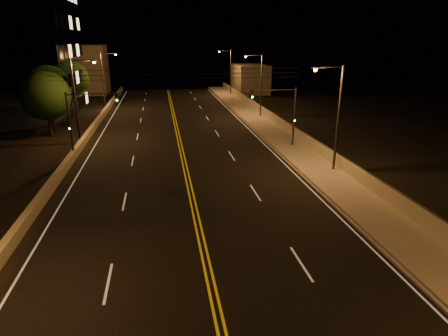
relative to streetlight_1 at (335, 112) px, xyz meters
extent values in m
cube|color=black|center=(-11.50, -2.61, -4.93)|extent=(18.00, 120.00, 0.02)
cube|color=gray|center=(-0.70, -2.61, -4.79)|extent=(3.60, 120.00, 0.30)
cube|color=gray|center=(-2.57, -2.61, -4.87)|extent=(0.14, 120.00, 0.15)
cube|color=#A5A189|center=(0.95, -2.61, -4.14)|extent=(0.30, 120.00, 1.00)
cube|color=#A5A189|center=(-21.31, -2.61, -4.58)|extent=(0.45, 120.00, 0.73)
cube|color=gray|center=(5.00, 48.92, -2.16)|extent=(6.00, 10.00, 5.56)
cube|color=gray|center=(-27.50, 53.01, -0.27)|extent=(8.00, 8.00, 9.35)
cylinder|color=black|center=(0.95, -2.61, -3.61)|extent=(0.06, 120.00, 0.06)
cube|color=silver|center=(-20.10, -2.61, -4.92)|extent=(0.12, 116.00, 0.00)
cube|color=silver|center=(-2.90, -2.61, -4.92)|extent=(0.12, 116.00, 0.00)
cube|color=gold|center=(-11.65, -2.61, -4.92)|extent=(0.12, 116.00, 0.00)
cube|color=gold|center=(-11.35, -2.61, -4.92)|extent=(0.12, 116.00, 0.00)
cube|color=silver|center=(-16.00, -12.11, -4.92)|extent=(0.12, 3.00, 0.00)
cube|color=silver|center=(-16.00, -3.11, -4.92)|extent=(0.12, 3.00, 0.00)
cube|color=silver|center=(-16.00, 5.89, -4.92)|extent=(0.12, 3.00, 0.00)
cube|color=silver|center=(-16.00, 14.89, -4.92)|extent=(0.12, 3.00, 0.00)
cube|color=silver|center=(-16.00, 23.89, -4.92)|extent=(0.12, 3.00, 0.00)
cube|color=silver|center=(-16.00, 32.89, -4.92)|extent=(0.12, 3.00, 0.00)
cube|color=silver|center=(-16.00, 41.89, -4.92)|extent=(0.12, 3.00, 0.00)
cube|color=silver|center=(-16.00, 50.89, -4.92)|extent=(0.12, 3.00, 0.00)
cube|color=silver|center=(-7.00, -12.11, -4.92)|extent=(0.12, 3.00, 0.00)
cube|color=silver|center=(-7.00, -3.11, -4.92)|extent=(0.12, 3.00, 0.00)
cube|color=silver|center=(-7.00, 5.89, -4.92)|extent=(0.12, 3.00, 0.00)
cube|color=silver|center=(-7.00, 14.89, -4.92)|extent=(0.12, 3.00, 0.00)
cube|color=silver|center=(-7.00, 23.89, -4.92)|extent=(0.12, 3.00, 0.00)
cube|color=silver|center=(-7.00, 32.89, -4.92)|extent=(0.12, 3.00, 0.00)
cube|color=silver|center=(-7.00, 41.89, -4.92)|extent=(0.12, 3.00, 0.00)
cube|color=silver|center=(-7.00, 50.89, -4.92)|extent=(0.12, 3.00, 0.00)
cylinder|color=#2D2D33|center=(0.30, 0.00, -0.70)|extent=(0.20, 0.20, 8.49)
cylinder|color=#2D2D33|center=(-0.80, 0.00, 3.40)|extent=(2.20, 0.12, 0.12)
cube|color=#2D2D33|center=(-1.90, 0.00, 3.33)|extent=(0.50, 0.25, 0.14)
sphere|color=#FF9E2D|center=(-1.90, 0.00, 3.23)|extent=(0.28, 0.28, 0.28)
cylinder|color=#2D2D33|center=(0.30, 23.02, -0.70)|extent=(0.20, 0.20, 8.49)
cylinder|color=#2D2D33|center=(-0.80, 23.02, 3.40)|extent=(2.20, 0.12, 0.12)
cube|color=#2D2D33|center=(-1.90, 23.02, 3.33)|extent=(0.50, 0.25, 0.14)
sphere|color=#FF9E2D|center=(-1.90, 23.02, 3.23)|extent=(0.28, 0.28, 0.28)
cylinder|color=#2D2D33|center=(0.30, 45.38, -0.70)|extent=(0.20, 0.20, 8.49)
cylinder|color=#2D2D33|center=(-0.80, 45.38, 3.40)|extent=(2.20, 0.12, 0.12)
cube|color=#2D2D33|center=(-1.90, 45.38, 3.33)|extent=(0.50, 0.25, 0.14)
sphere|color=#FF9E2D|center=(-1.90, 45.38, 3.23)|extent=(0.28, 0.28, 0.28)
cylinder|color=#2D2D33|center=(-21.70, 12.92, -0.70)|extent=(0.20, 0.20, 8.49)
cylinder|color=#2D2D33|center=(-20.60, 12.92, 3.40)|extent=(2.20, 0.12, 0.12)
cube|color=#2D2D33|center=(-19.50, 12.92, 3.33)|extent=(0.50, 0.25, 0.14)
sphere|color=#FF9E2D|center=(-19.50, 12.92, 3.23)|extent=(0.28, 0.28, 0.28)
cylinder|color=#2D2D33|center=(-21.70, 33.29, -0.70)|extent=(0.20, 0.20, 8.49)
cylinder|color=#2D2D33|center=(-20.60, 33.29, 3.40)|extent=(2.20, 0.12, 0.12)
cube|color=#2D2D33|center=(-19.50, 33.29, 3.33)|extent=(0.50, 0.25, 0.14)
sphere|color=#FF9E2D|center=(-19.50, 33.29, 3.23)|extent=(0.28, 0.28, 0.28)
cylinder|color=#2D2D33|center=(-0.50, 7.56, -1.96)|extent=(0.18, 0.18, 5.98)
cylinder|color=#2D2D33|center=(-3.00, 7.56, 0.83)|extent=(5.00, 0.10, 0.10)
cube|color=black|center=(-4.75, 7.56, 0.48)|extent=(0.28, 0.18, 0.80)
sphere|color=#19FF4C|center=(-4.75, 7.45, 0.23)|extent=(0.14, 0.14, 0.14)
cube|color=black|center=(-0.50, 7.41, -1.94)|extent=(0.22, 0.14, 0.55)
cylinder|color=#2D2D33|center=(-21.30, 7.56, -1.96)|extent=(0.18, 0.18, 5.98)
cylinder|color=#2D2D33|center=(-18.80, 7.56, 0.83)|extent=(5.00, 0.10, 0.10)
cube|color=black|center=(-17.05, 7.56, 0.48)|extent=(0.28, 0.18, 0.80)
sphere|color=#19FF4C|center=(-17.05, 7.45, 0.23)|extent=(0.14, 0.14, 0.14)
cube|color=black|center=(-21.30, 7.41, -1.94)|extent=(0.22, 0.14, 0.55)
cylinder|color=black|center=(-11.50, 6.89, 2.06)|extent=(22.00, 0.03, 0.03)
cylinder|color=black|center=(-11.50, 6.89, 2.46)|extent=(22.00, 0.03, 0.03)
cylinder|color=black|center=(-11.50, 6.89, 2.86)|extent=(22.00, 0.03, 0.03)
cylinder|color=black|center=(-25.52, 16.78, -3.70)|extent=(0.36, 0.36, 2.49)
sphere|color=black|center=(-25.52, 16.78, -0.44)|extent=(5.26, 5.26, 5.26)
cylinder|color=black|center=(-26.85, 23.11, -3.65)|extent=(0.36, 0.36, 2.58)
sphere|color=black|center=(-26.85, 23.11, -0.29)|extent=(5.44, 5.44, 5.44)
cylinder|color=black|center=(-26.21, 32.61, -3.65)|extent=(0.36, 0.36, 2.58)
sphere|color=black|center=(-26.21, 32.61, -0.28)|extent=(5.45, 5.45, 5.45)
camera|label=1|loc=(-13.28, -26.82, 5.28)|focal=30.00mm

